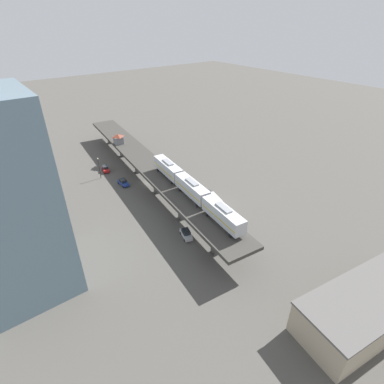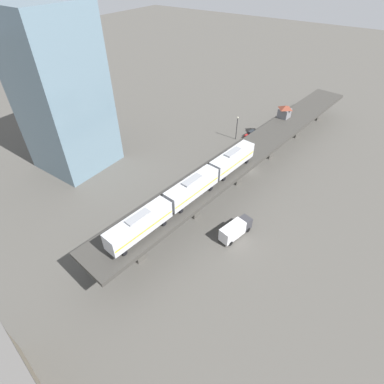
# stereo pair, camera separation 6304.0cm
# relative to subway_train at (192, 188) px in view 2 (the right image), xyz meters

# --- Properties ---
(ground_plane) EXTENTS (400.00, 400.00, 0.00)m
(ground_plane) POSITION_rel_subway_train_xyz_m (-1.37, -23.71, -9.43)
(ground_plane) COLOR #4C4944
(elevated_viaduct) EXTENTS (19.06, 92.35, 6.89)m
(elevated_viaduct) POSITION_rel_subway_train_xyz_m (-1.39, -23.87, -3.49)
(elevated_viaduct) COLOR #393733
(elevated_viaduct) RESTS_ON ground
(subway_train) EXTENTS (7.13, 37.27, 4.45)m
(subway_train) POSITION_rel_subway_train_xyz_m (0.00, 0.00, 0.00)
(subway_train) COLOR silver
(subway_train) RESTS_ON elevated_viaduct
(signal_hut) EXTENTS (3.57, 3.57, 3.40)m
(signal_hut) POSITION_rel_subway_train_xyz_m (-1.19, -42.75, -0.74)
(signal_hut) COLOR slate
(signal_hut) RESTS_ON elevated_viaduct
(street_car_silver) EXTENTS (2.99, 4.73, 1.89)m
(street_car_silver) POSITION_rel_subway_train_xyz_m (5.04, 4.36, -8.49)
(street_car_silver) COLOR #B7BABF
(street_car_silver) RESTS_ON ground
(street_car_red) EXTENTS (2.86, 4.71, 1.89)m
(street_car_red) POSITION_rel_subway_train_xyz_m (6.03, -39.39, -8.49)
(street_car_red) COLOR #AD1E1E
(street_car_red) RESTS_ON ground
(street_car_blue) EXTENTS (2.08, 4.47, 1.89)m
(street_car_blue) POSITION_rel_subway_train_xyz_m (5.61, -27.24, -8.49)
(street_car_blue) COLOR #233D93
(street_car_blue) RESTS_ON ground
(delivery_truck) EXTENTS (3.86, 7.53, 3.20)m
(delivery_truck) POSITION_rel_subway_train_xyz_m (-8.60, -2.15, -7.67)
(delivery_truck) COLOR #333338
(delivery_truck) RESTS_ON ground
(street_lamp) EXTENTS (0.44, 0.44, 6.94)m
(street_lamp) POSITION_rel_subway_train_xyz_m (9.26, -35.70, -5.32)
(street_lamp) COLOR black
(street_lamp) RESTS_ON ground
(office_tower) EXTENTS (16.00, 16.00, 36.00)m
(office_tower) POSITION_rel_subway_train_xyz_m (37.13, -2.17, 8.57)
(office_tower) COLOR slate
(office_tower) RESTS_ON ground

